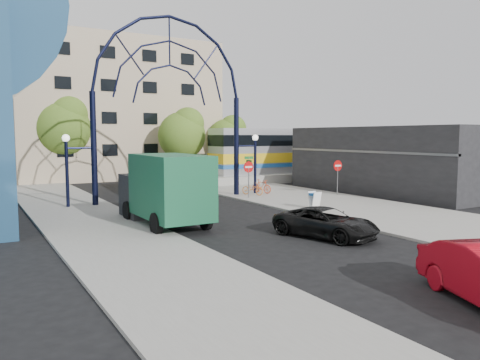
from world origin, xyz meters
TOP-DOWN VIEW (x-y plane):
  - ground at (0.00, 0.00)m, footprint 120.00×120.00m
  - sidewalk_east at (8.00, 4.00)m, footprint 8.00×56.00m
  - plaza_west at (-6.50, 6.00)m, footprint 5.00×50.00m
  - gateway_arch at (0.00, 14.00)m, footprint 13.64×0.44m
  - stop_sign at (4.80, 12.00)m, footprint 0.80×0.07m
  - do_not_enter_sign at (11.00, 10.00)m, footprint 0.76×0.07m
  - street_name_sign at (5.20, 12.60)m, footprint 0.70×0.70m
  - sandwich_board at (5.60, 5.98)m, footprint 0.55×0.61m
  - commercial_block_east at (16.00, 10.00)m, footprint 6.00×16.00m
  - apartment_block at (2.00, 34.97)m, footprint 20.00×12.10m
  - train_platform at (20.00, 22.00)m, footprint 32.00×5.00m
  - train_car at (20.00, 22.00)m, footprint 25.10×3.05m
  - tree_north_a at (6.12, 25.93)m, footprint 4.48×4.48m
  - tree_north_b at (-3.88, 29.93)m, footprint 5.12×5.12m
  - tree_north_c at (12.12, 27.93)m, footprint 4.16×4.16m
  - city_bus at (0.50, 15.98)m, footprint 3.25×10.56m
  - green_truck at (-3.53, 6.33)m, footprint 2.69×6.86m
  - black_suv at (1.38, 0.13)m, footprint 3.34×5.00m
  - bike_near_a at (5.84, 13.15)m, footprint 1.29×1.84m
  - bike_near_b at (6.95, 13.67)m, footprint 1.06×1.74m

SIDE VIEW (x-z plane):
  - ground at x=0.00m, z-range 0.00..0.00m
  - sidewalk_east at x=8.00m, z-range 0.00..0.12m
  - plaza_west at x=-6.50m, z-range 0.00..0.12m
  - train_platform at x=20.00m, z-range 0.00..0.80m
  - bike_near_a at x=5.84m, z-range 0.12..1.04m
  - bike_near_b at x=6.95m, z-range 0.12..1.13m
  - black_suv at x=1.38m, z-range 0.00..1.27m
  - sandwich_board at x=5.60m, z-range 0.25..1.24m
  - city_bus at x=0.50m, z-range 0.07..2.92m
  - green_truck at x=-3.53m, z-range 0.00..3.45m
  - do_not_enter_sign at x=11.00m, z-range 0.74..3.22m
  - stop_sign at x=4.80m, z-range 0.74..3.24m
  - street_name_sign at x=5.20m, z-range 0.73..3.53m
  - commercial_block_east at x=16.00m, z-range 0.00..5.00m
  - train_car at x=20.00m, z-range 0.80..5.00m
  - tree_north_c at x=12.12m, z-range 1.03..7.53m
  - tree_north_a at x=6.12m, z-range 1.11..8.11m
  - tree_north_b at x=-3.88m, z-range 1.27..9.27m
  - apartment_block at x=2.00m, z-range 0.00..14.00m
  - gateway_arch at x=0.00m, z-range 2.51..14.61m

